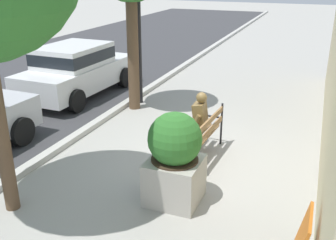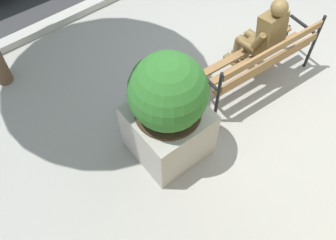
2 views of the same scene
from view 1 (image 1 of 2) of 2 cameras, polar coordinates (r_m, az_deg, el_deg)
name	(u,v)px [view 1 (image 1 of 2)]	position (r m, az deg, el deg)	size (l,w,h in m)	color
ground_plane	(197,158)	(8.20, 4.27, -5.51)	(80.00, 80.00, 0.00)	#9E9B93
curb_stone	(77,135)	(9.35, -12.95, -2.15)	(60.00, 0.20, 0.12)	#B2AFA8
park_bench	(201,134)	(7.95, 4.75, -2.07)	(1.83, 0.63, 0.95)	olive
bronze_statue_seated	(194,124)	(8.12, 3.71, -0.60)	(0.63, 0.77, 1.37)	brown
concrete_planter	(175,158)	(6.42, 0.98, -5.49)	(0.88, 0.88, 1.56)	#A8A399
parked_car_white	(76,69)	(12.27, -13.10, 7.24)	(4.16, 2.03, 1.56)	silver
lamp_post	(139,12)	(11.00, -4.28, 15.24)	(0.32, 0.32, 3.90)	black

